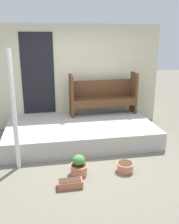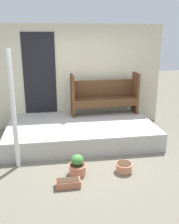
% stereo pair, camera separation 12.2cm
% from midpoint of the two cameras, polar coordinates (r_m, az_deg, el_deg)
% --- Properties ---
extents(ground_plane, '(24.00, 24.00, 0.00)m').
position_cam_midpoint_polar(ground_plane, '(5.01, 0.28, -10.46)').
color(ground_plane, '#706B5B').
extents(porch_slab, '(3.30, 1.96, 0.39)m').
position_cam_midpoint_polar(porch_slab, '(5.81, -1.36, -4.33)').
color(porch_slab, '#B2AFA8').
rests_on(porch_slab, ground_plane).
extents(house_wall, '(4.50, 0.08, 2.60)m').
position_cam_midpoint_polar(house_wall, '(6.49, -2.98, 8.07)').
color(house_wall, beige).
rests_on(house_wall, ground_plane).
extents(support_post, '(0.08, 0.08, 2.11)m').
position_cam_midpoint_polar(support_post, '(4.49, -16.22, 0.10)').
color(support_post, white).
rests_on(support_post, ground_plane).
extents(bench, '(1.70, 0.46, 1.03)m').
position_cam_midpoint_polar(bench, '(6.32, 3.97, 4.03)').
color(bench, '#54331C').
rests_on(bench, porch_slab).
extents(flower_pot_left, '(0.33, 0.33, 0.36)m').
position_cam_midpoint_polar(flower_pot_left, '(4.41, -1.96, -12.20)').
color(flower_pot_left, tan).
rests_on(flower_pot_left, ground_plane).
extents(flower_pot_middle, '(0.32, 0.32, 0.17)m').
position_cam_midpoint_polar(flower_pot_middle, '(4.56, 8.69, -12.26)').
color(flower_pot_middle, tan).
rests_on(flower_pot_middle, ground_plane).
extents(planter_box_rect, '(0.40, 0.18, 0.13)m').
position_cam_midpoint_polar(planter_box_rect, '(4.13, -4.08, -15.95)').
color(planter_box_rect, '#B76647').
rests_on(planter_box_rect, ground_plane).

